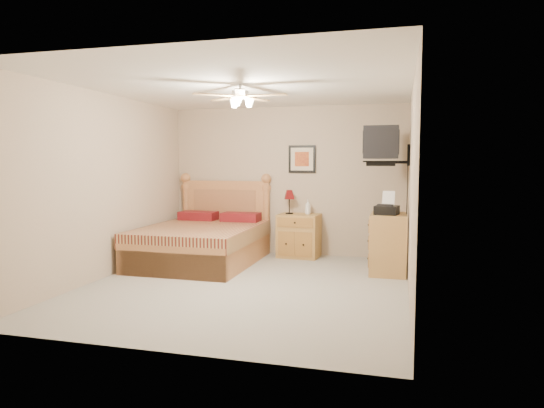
# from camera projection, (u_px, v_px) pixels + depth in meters

# --- Properties ---
(floor) EXTENTS (4.50, 4.50, 0.00)m
(floor) POSITION_uv_depth(u_px,v_px,m) (246.00, 285.00, 6.19)
(floor) COLOR gray
(floor) RESTS_ON ground
(ceiling) EXTENTS (4.00, 4.50, 0.04)m
(ceiling) POSITION_uv_depth(u_px,v_px,m) (245.00, 87.00, 5.97)
(ceiling) COLOR white
(ceiling) RESTS_ON ground
(wall_back) EXTENTS (4.00, 0.04, 2.50)m
(wall_back) POSITION_uv_depth(u_px,v_px,m) (287.00, 181.00, 8.25)
(wall_back) COLOR tan
(wall_back) RESTS_ON ground
(wall_front) EXTENTS (4.00, 0.04, 2.50)m
(wall_front) POSITION_uv_depth(u_px,v_px,m) (160.00, 202.00, 3.91)
(wall_front) COLOR tan
(wall_front) RESTS_ON ground
(wall_left) EXTENTS (0.04, 4.50, 2.50)m
(wall_left) POSITION_uv_depth(u_px,v_px,m) (106.00, 186.00, 6.59)
(wall_left) COLOR tan
(wall_left) RESTS_ON ground
(wall_right) EXTENTS (0.04, 4.50, 2.50)m
(wall_right) POSITION_uv_depth(u_px,v_px,m) (411.00, 190.00, 5.57)
(wall_right) COLOR tan
(wall_right) RESTS_ON ground
(bed) EXTENTS (1.64, 2.14, 1.38)m
(bed) POSITION_uv_depth(u_px,v_px,m) (201.00, 219.00, 7.49)
(bed) COLOR #AE6C41
(bed) RESTS_ON ground
(nightstand) EXTENTS (0.69, 0.53, 0.71)m
(nightstand) POSITION_uv_depth(u_px,v_px,m) (299.00, 236.00, 8.02)
(nightstand) COLOR #A37937
(nightstand) RESTS_ON ground
(table_lamp) EXTENTS (0.28, 0.28, 0.40)m
(table_lamp) POSITION_uv_depth(u_px,v_px,m) (289.00, 202.00, 8.04)
(table_lamp) COLOR #5C0708
(table_lamp) RESTS_ON nightstand
(lotion_bottle) EXTENTS (0.10, 0.10, 0.24)m
(lotion_bottle) POSITION_uv_depth(u_px,v_px,m) (308.00, 207.00, 7.99)
(lotion_bottle) COLOR white
(lotion_bottle) RESTS_ON nightstand
(framed_picture) EXTENTS (0.46, 0.04, 0.46)m
(framed_picture) POSITION_uv_depth(u_px,v_px,m) (302.00, 159.00, 8.12)
(framed_picture) COLOR black
(framed_picture) RESTS_ON wall_back
(dresser) EXTENTS (0.50, 0.72, 0.85)m
(dresser) POSITION_uv_depth(u_px,v_px,m) (388.00, 244.00, 6.84)
(dresser) COLOR #AB8043
(dresser) RESTS_ON ground
(fax_machine) EXTENTS (0.36, 0.37, 0.32)m
(fax_machine) POSITION_uv_depth(u_px,v_px,m) (387.00, 203.00, 6.70)
(fax_machine) COLOR black
(fax_machine) RESTS_ON dresser
(magazine_lower) EXTENTS (0.22, 0.29, 0.03)m
(magazine_lower) POSITION_uv_depth(u_px,v_px,m) (384.00, 211.00, 7.08)
(magazine_lower) COLOR beige
(magazine_lower) RESTS_ON dresser
(magazine_upper) EXTENTS (0.20, 0.26, 0.02)m
(magazine_upper) POSITION_uv_depth(u_px,v_px,m) (386.00, 209.00, 7.08)
(magazine_upper) COLOR gray
(magazine_upper) RESTS_ON magazine_lower
(wall_tv) EXTENTS (0.56, 0.46, 0.58)m
(wall_tv) POSITION_uv_depth(u_px,v_px,m) (392.00, 145.00, 6.87)
(wall_tv) COLOR black
(wall_tv) RESTS_ON wall_right
(ceiling_fan) EXTENTS (1.14, 1.14, 0.28)m
(ceiling_fan) POSITION_uv_depth(u_px,v_px,m) (240.00, 96.00, 5.79)
(ceiling_fan) COLOR silver
(ceiling_fan) RESTS_ON ceiling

